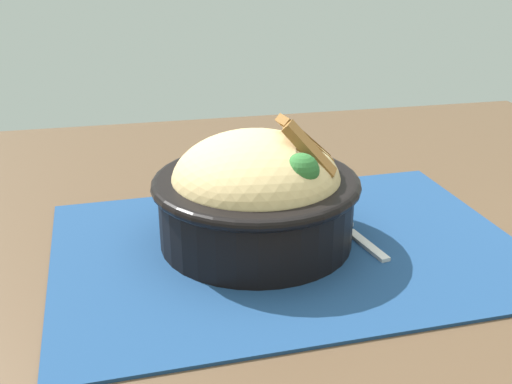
{
  "coord_description": "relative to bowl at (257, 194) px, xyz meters",
  "views": [
    {
      "loc": [
        -0.1,
        -0.49,
        1.05
      ],
      "look_at": [
        0.01,
        0.03,
        0.83
      ],
      "focal_mm": 43.55,
      "sensor_mm": 36.0,
      "label": 1
    }
  ],
  "objects": [
    {
      "name": "table",
      "position": [
        -0.01,
        -0.03,
        -0.13
      ],
      "size": [
        1.11,
        0.91,
        0.77
      ],
      "color": "#4C3826",
      "rests_on": "ground_plane"
    },
    {
      "name": "bowl",
      "position": [
        0.0,
        0.0,
        0.0
      ],
      "size": [
        0.19,
        0.19,
        0.12
      ],
      "color": "black",
      "rests_on": "placemat"
    },
    {
      "name": "placemat",
      "position": [
        0.03,
        -0.02,
        -0.05
      ],
      "size": [
        0.44,
        0.31,
        0.0
      ],
      "primitive_type": "cube",
      "rotation": [
        0.0,
        0.0,
        0.04
      ],
      "color": "navy",
      "rests_on": "table"
    },
    {
      "name": "fork",
      "position": [
        0.09,
        0.0,
        -0.05
      ],
      "size": [
        0.04,
        0.12,
        0.0
      ],
      "color": "beige",
      "rests_on": "placemat"
    }
  ]
}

